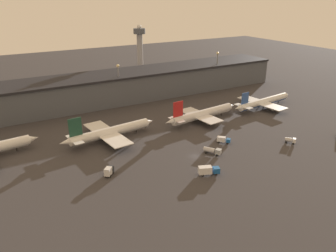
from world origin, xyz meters
name	(u,v)px	position (x,y,z in m)	size (l,w,h in m)	color
ground	(195,156)	(0.00, 0.00, 0.00)	(600.00, 600.00, 0.00)	#383538
terminal_building	(116,87)	(0.00, 87.43, 8.69)	(229.15, 28.46, 17.29)	#4C515B
airplane_1	(110,132)	(-24.50, 33.41, 3.69)	(47.01, 33.81, 14.03)	white
airplane_2	(202,114)	(25.94, 31.85, 3.70)	(47.57, 26.88, 13.70)	silver
airplane_3	(263,102)	(69.70, 31.75, 3.44)	(48.10, 31.23, 11.87)	white
service_vehicle_0	(208,170)	(-4.24, -14.57, 1.94)	(8.23, 5.08, 3.48)	#195199
service_vehicle_2	(290,140)	(44.15, -10.60, 1.52)	(4.37, 4.82, 2.58)	white
service_vehicle_3	(223,140)	(18.29, 4.65, 1.62)	(5.54, 5.73, 2.84)	#195199
service_vehicle_4	(212,151)	(7.38, -1.87, 1.66)	(5.82, 7.41, 2.83)	#9EA3A8
service_vehicle_5	(109,171)	(-36.22, 3.17, 1.93)	(4.75, 4.90, 3.53)	#282D38
lamp_post_1	(119,79)	(-1.11, 78.97, 15.57)	(1.80, 1.80, 24.39)	slate
lamp_post_2	(217,66)	(71.37, 78.97, 16.21)	(1.80, 1.80, 25.56)	slate
control_tower	(140,47)	(39.51, 135.22, 23.62)	(9.00, 9.00, 40.50)	#99999E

